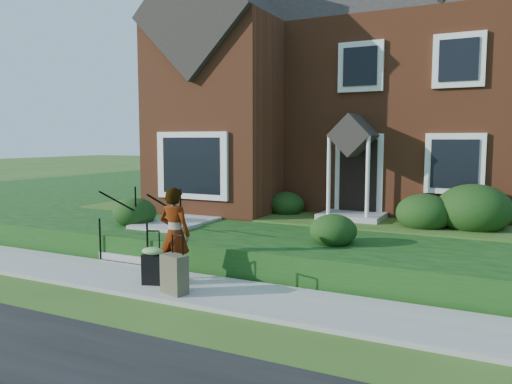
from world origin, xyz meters
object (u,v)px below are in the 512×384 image
Objects in this scene: front_steps at (153,236)px; suitcase_olive at (174,274)px; suitcase_black at (153,264)px; woman at (175,234)px.

suitcase_olive is at bearing -45.39° from front_steps.
front_steps is 2.06× the size of suitcase_black.
woman is 1.01m from suitcase_olive.
suitcase_olive is at bearing -41.18° from suitcase_black.
front_steps is 2.00× the size of suitcase_olive.
suitcase_black is (-0.18, -0.43, -0.49)m from woman.
front_steps is at bearing 150.17° from suitcase_olive.
woman is 0.68m from suitcase_black.
woman reaches higher than suitcase_olive.
woman reaches higher than front_steps.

